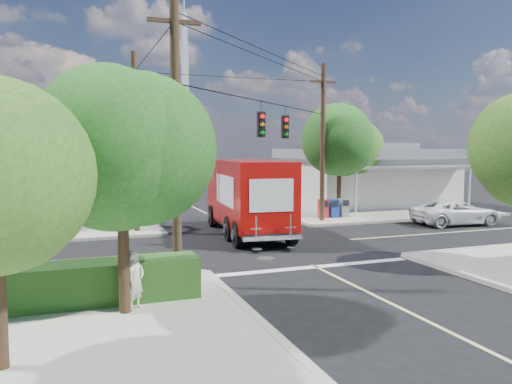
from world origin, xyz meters
TOP-DOWN VIEW (x-y plane):
  - ground at (0.00, 0.00)m, footprint 120.00×120.00m
  - sidewalk_ne at (10.88, 10.88)m, footprint 14.12×14.12m
  - sidewalk_nw at (-10.88, 10.88)m, footprint 14.12×14.12m
  - road_markings at (0.00, -1.47)m, footprint 32.00×32.00m
  - building_ne at (12.50, 11.97)m, footprint 11.80×10.20m
  - building_nw at (-12.00, 12.46)m, footprint 10.80×10.20m
  - radio_tower at (0.50, 20.00)m, footprint 0.80×0.80m
  - tree_sw_front at (-6.99, -7.54)m, footprint 3.88×3.78m
  - tree_ne_front at (7.21, 6.76)m, footprint 4.21×4.14m
  - tree_ne_back at (9.81, 8.96)m, footprint 3.77×3.66m
  - palm_nw_front at (-7.50, 7.50)m, footprint 3.01×3.08m
  - palm_nw_back at (-9.50, 9.00)m, footprint 3.01×3.08m
  - utility_poles at (-1.58, 1.60)m, footprint 12.00×10.68m
  - picket_fence at (-7.80, -5.60)m, footprint 5.94×0.06m
  - hedge_sw at (-8.00, -6.40)m, footprint 6.20×1.20m
  - vending_boxes at (6.50, 6.20)m, footprint 1.90×0.50m
  - delivery_truck at (-0.12, 2.75)m, footprint 3.38×8.74m
  - parked_car at (11.96, 2.00)m, footprint 5.16×2.72m
  - pedestrian at (-6.70, -7.38)m, footprint 0.65×0.67m

SIDE VIEW (x-z plane):
  - ground at x=0.00m, z-range 0.00..0.00m
  - road_markings at x=0.00m, z-range 0.00..0.01m
  - sidewalk_ne at x=10.88m, z-range 0.00..0.14m
  - sidewalk_nw at x=-10.88m, z-range 0.00..0.14m
  - picket_fence at x=-7.80m, z-range 0.18..1.18m
  - hedge_sw at x=-8.00m, z-range 0.14..1.24m
  - vending_boxes at x=6.50m, z-range 0.14..1.24m
  - parked_car at x=11.96m, z-range 0.00..1.38m
  - pedestrian at x=-6.70m, z-range 0.14..1.68m
  - delivery_truck at x=-0.12m, z-range 0.03..3.73m
  - building_nw at x=-12.00m, z-range 0.07..4.37m
  - building_ne at x=12.50m, z-range 0.07..4.57m
  - tree_ne_back at x=9.81m, z-range 1.27..7.10m
  - tree_sw_front at x=-6.99m, z-range 1.32..7.35m
  - palm_nw_back at x=-9.50m, z-range 2.08..7.27m
  - utility_poles at x=-1.58m, z-range 0.17..9.17m
  - tree_ne_front at x=7.21m, z-range 1.44..8.09m
  - palm_nw_front at x=-7.50m, z-range 2.25..7.84m
  - radio_tower at x=0.50m, z-range -2.86..14.14m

